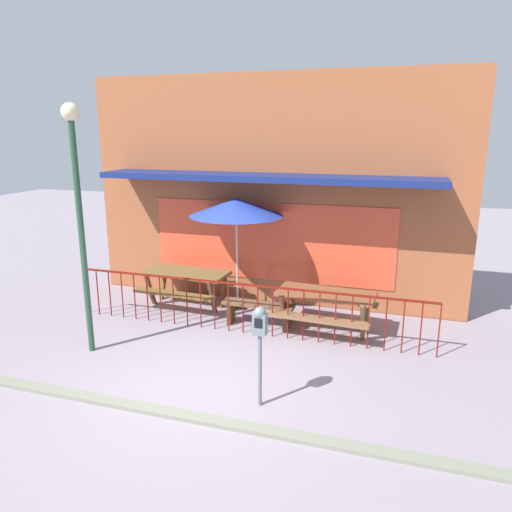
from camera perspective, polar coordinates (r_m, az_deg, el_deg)
ground at (r=7.42m, az=-7.10°, el=-15.27°), size 40.00×40.00×0.00m
pub_storefront at (r=10.46m, az=2.04°, el=7.61°), size 8.14×1.50×4.83m
patio_fence_front at (r=8.96m, az=-1.56°, el=-5.12°), size 6.87×0.04×0.97m
picnic_table_left at (r=10.46m, az=-8.19°, el=-2.64°), size 1.87×1.46×0.79m
picnic_table_right at (r=9.14m, az=8.21°, el=-5.20°), size 1.88×1.47×0.79m
patio_umbrella at (r=9.89m, az=-2.31°, el=5.71°), size 1.93×1.93×2.35m
patio_bench at (r=9.35m, az=0.25°, el=-6.28°), size 1.41×0.34×0.48m
parking_meter_near at (r=6.49m, az=0.46°, el=-8.76°), size 0.18×0.17×1.44m
street_lamp at (r=8.26m, az=-20.23°, el=6.58°), size 0.28×0.28×4.10m
curb_edge at (r=6.88m, az=-9.67°, el=-18.01°), size 11.40×0.20×0.11m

